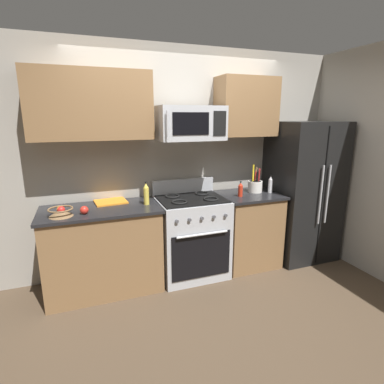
# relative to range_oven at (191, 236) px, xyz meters

# --- Properties ---
(ground_plane) EXTENTS (16.00, 16.00, 0.00)m
(ground_plane) POSITION_rel_range_oven_xyz_m (0.00, -0.65, -0.47)
(ground_plane) COLOR #473828
(wall_back) EXTENTS (8.00, 0.10, 2.60)m
(wall_back) POSITION_rel_range_oven_xyz_m (0.00, 0.38, 0.83)
(wall_back) COLOR #9E998E
(wall_back) RESTS_ON ground
(counter_left) EXTENTS (1.20, 0.63, 0.91)m
(counter_left) POSITION_rel_range_oven_xyz_m (-0.99, -0.00, -0.02)
(counter_left) COLOR olive
(counter_left) RESTS_ON ground
(range_oven) EXTENTS (0.76, 0.67, 1.09)m
(range_oven) POSITION_rel_range_oven_xyz_m (0.00, 0.00, 0.00)
(range_oven) COLOR #B2B5BA
(range_oven) RESTS_ON ground
(counter_right) EXTENTS (0.72, 0.63, 0.91)m
(counter_right) POSITION_rel_range_oven_xyz_m (0.75, -0.00, -0.02)
(counter_right) COLOR olive
(counter_right) RESTS_ON ground
(refrigerator) EXTENTS (0.79, 0.74, 1.76)m
(refrigerator) POSITION_rel_range_oven_xyz_m (1.52, -0.02, 0.41)
(refrigerator) COLOR black
(refrigerator) RESTS_ON ground
(wall_right) EXTENTS (0.10, 8.00, 2.60)m
(wall_right) POSITION_rel_range_oven_xyz_m (2.02, -0.65, 0.83)
(wall_right) COLOR #9E998E
(wall_right) RESTS_ON ground
(microwave) EXTENTS (0.71, 0.44, 0.36)m
(microwave) POSITION_rel_range_oven_xyz_m (-0.00, 0.03, 1.28)
(microwave) COLOR #B2B5BA
(upper_cabinets_left) EXTENTS (1.19, 0.34, 0.68)m
(upper_cabinets_left) POSITION_rel_range_oven_xyz_m (-0.99, 0.16, 1.46)
(upper_cabinets_left) COLOR olive
(upper_cabinets_right) EXTENTS (0.71, 0.34, 0.68)m
(upper_cabinets_right) POSITION_rel_range_oven_xyz_m (0.75, 0.16, 1.46)
(upper_cabinets_right) COLOR olive
(utensil_crock) EXTENTS (0.18, 0.18, 0.34)m
(utensil_crock) POSITION_rel_range_oven_xyz_m (0.86, 0.06, 0.52)
(utensil_crock) COLOR white
(utensil_crock) RESTS_ON counter_right
(fruit_basket) EXTENTS (0.23, 0.23, 0.10)m
(fruit_basket) POSITION_rel_range_oven_xyz_m (-1.35, -0.14, 0.48)
(fruit_basket) COLOR brown
(fruit_basket) RESTS_ON counter_left
(apple_loose) EXTENTS (0.08, 0.08, 0.08)m
(apple_loose) POSITION_rel_range_oven_xyz_m (-1.14, -0.14, 0.48)
(apple_loose) COLOR red
(apple_loose) RESTS_ON counter_left
(cutting_board) EXTENTS (0.36, 0.30, 0.02)m
(cutting_board) POSITION_rel_range_oven_xyz_m (-0.87, 0.19, 0.44)
(cutting_board) COLOR orange
(cutting_board) RESTS_ON counter_left
(bottle_vinegar) EXTENTS (0.05, 0.05, 0.22)m
(bottle_vinegar) POSITION_rel_range_oven_xyz_m (1.02, -0.03, 0.54)
(bottle_vinegar) COLOR silver
(bottle_vinegar) RESTS_ON counter_right
(bottle_oil) EXTENTS (0.06, 0.06, 0.25)m
(bottle_oil) POSITION_rel_range_oven_xyz_m (-0.51, -0.03, 0.55)
(bottle_oil) COLOR gold
(bottle_oil) RESTS_ON counter_left
(bottle_hot_sauce) EXTENTS (0.05, 0.05, 0.18)m
(bottle_hot_sauce) POSITION_rel_range_oven_xyz_m (0.59, -0.07, 0.52)
(bottle_hot_sauce) COLOR red
(bottle_hot_sauce) RESTS_ON counter_right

